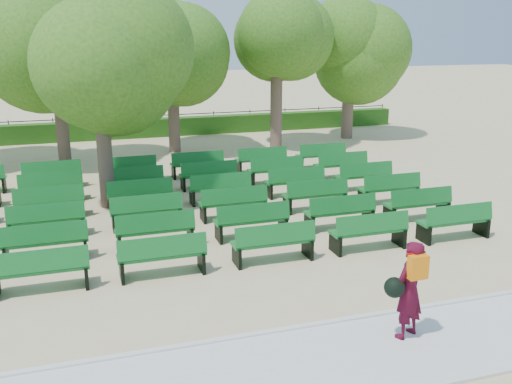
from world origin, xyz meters
TOP-DOWN VIEW (x-y plane):
  - ground at (0.00, 0.00)m, footprint 120.00×120.00m
  - paving at (0.00, -7.40)m, footprint 30.00×2.20m
  - curb at (0.00, -6.25)m, footprint 30.00×0.12m
  - hedge at (0.00, 14.00)m, footprint 26.00×0.70m
  - fence at (0.00, 14.40)m, footprint 26.00×0.10m
  - tree_line at (0.00, 10.00)m, footprint 21.80×6.80m
  - bench_array at (-1.07, 1.10)m, footprint 1.95×0.69m
  - tree_among at (-3.18, 2.51)m, footprint 4.70×4.70m
  - person at (1.26, -7.08)m, footprint 0.88×0.65m

SIDE VIEW (x-z plane):
  - ground at x=0.00m, z-range 0.00..0.00m
  - fence at x=0.00m, z-range -0.51..0.51m
  - tree_line at x=0.00m, z-range -3.52..3.52m
  - paving at x=0.00m, z-range 0.00..0.06m
  - curb at x=0.00m, z-range 0.00..0.10m
  - bench_array at x=-1.07m, z-range -0.51..0.71m
  - hedge at x=0.00m, z-range 0.00..0.90m
  - person at x=1.26m, z-range 0.09..1.85m
  - tree_among at x=-3.18m, z-range 1.17..7.78m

